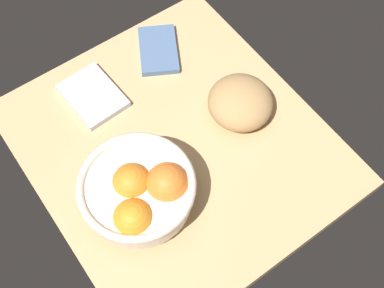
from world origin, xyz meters
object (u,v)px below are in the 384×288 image
napkin_spare (93,96)px  napkin_folded (158,50)px  fruit_bowl (140,192)px  bread_loaf (240,102)px

napkin_spare → napkin_folded: bearing=-83.2°
fruit_bowl → napkin_spare: bearing=-10.1°
bread_loaf → napkin_folded: bearing=11.4°
bread_loaf → fruit_bowl: bearing=101.4°
fruit_bowl → bread_loaf: (5.79, -28.78, -2.32)cm
bread_loaf → napkin_spare: bearing=47.3°
fruit_bowl → napkin_spare: 28.74cm
bread_loaf → napkin_spare: 32.56cm
napkin_folded → bread_loaf: bearing=-168.6°
fruit_bowl → napkin_folded: 38.74cm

